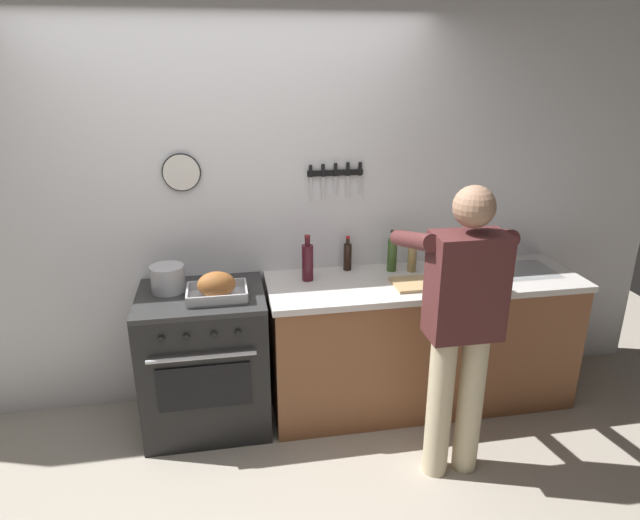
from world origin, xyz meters
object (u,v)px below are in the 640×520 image
bottle_olive_oil (392,254)px  stock_pot (168,278)px  person_cook (461,318)px  cutting_board (422,283)px  bottle_soy_sauce (348,256)px  bottle_wine_red (308,262)px  bottle_vinegar (412,255)px  roasting_pan (217,287)px  stove (205,360)px

bottle_olive_oil → stock_pot: bearing=-176.4°
person_cook → cutting_board: 0.58m
cutting_board → bottle_soy_sauce: size_ratio=1.54×
cutting_board → bottle_wine_red: bottle_wine_red is taller
cutting_board → person_cook: bearing=-89.6°
cutting_board → bottle_vinegar: 0.26m
person_cook → cutting_board: size_ratio=4.61×
bottle_wine_red → bottle_vinegar: bearing=2.6°
person_cook → bottle_vinegar: (0.01, 0.82, 0.06)m
bottle_vinegar → roasting_pan: bearing=-170.2°
stove → bottle_olive_oil: 1.38m
person_cook → cutting_board: (-0.00, 0.58, -0.04)m
bottle_olive_oil → bottle_soy_sauce: bottle_olive_oil is taller
stock_pot → bottle_vinegar: 1.56m
person_cook → stock_pot: person_cook is taller
person_cook → bottle_olive_oil: 0.87m
roasting_pan → bottle_olive_oil: 1.17m
bottle_vinegar → bottle_soy_sauce: bearing=166.2°
bottle_vinegar → bottle_wine_red: 0.70m
person_cook → stock_pot: (-1.55, 0.77, 0.03)m
person_cook → bottle_soy_sauce: person_cook is taller
cutting_board → bottle_vinegar: bearing=86.3°
stove → bottle_wine_red: bearing=9.1°
person_cook → stove: bearing=71.3°
stove → bottle_olive_oil: (1.25, 0.17, 0.57)m
cutting_board → bottle_wine_red: 0.73m
bottle_soy_sauce → bottle_olive_oil: bearing=-13.3°
roasting_pan → person_cook: bearing=-25.5°
person_cook → bottle_olive_oil: (-0.12, 0.86, 0.07)m
roasting_pan → bottle_wine_red: bottle_wine_red is taller
roasting_pan → bottle_vinegar: size_ratio=1.32×
cutting_board → bottle_soy_sauce: (-0.40, 0.34, 0.09)m
stove → roasting_pan: bearing=-38.4°
person_cook → bottle_wine_red: size_ratio=5.57×
roasting_pan → stock_pot: bearing=150.5°
roasting_pan → bottle_vinegar: bottle_vinegar is taller
bottle_soy_sauce → stock_pot: bearing=-172.2°
roasting_pan → cutting_board: size_ratio=0.98×
roasting_pan → bottle_wine_red: size_ratio=1.18×
stove → person_cook: person_cook is taller
person_cook → bottle_olive_oil: size_ratio=5.92×
bottle_vinegar → stock_pot: bearing=-178.0°
stock_pot → roasting_pan: bearing=-29.5°
stock_pot → bottle_soy_sauce: size_ratio=0.88×
stock_pot → bottle_vinegar: (1.56, 0.06, 0.03)m
stove → stock_pot: bearing=156.0°
bottle_soy_sauce → roasting_pan: bearing=-159.5°
stock_pot → bottle_wine_red: bearing=1.6°
bottle_olive_oil → bottle_wine_red: bearing=-173.5°
bottle_soy_sauce → bottle_vinegar: bottle_vinegar is taller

